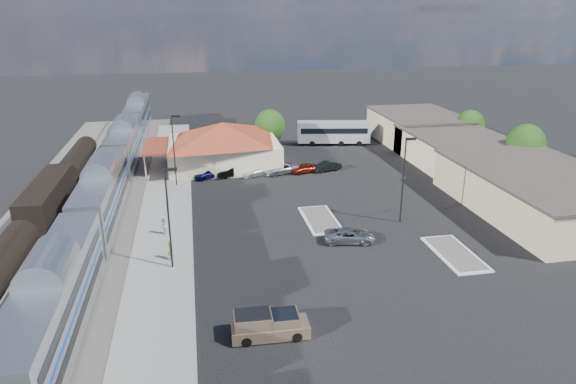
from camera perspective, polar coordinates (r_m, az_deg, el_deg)
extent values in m
plane|color=black|center=(51.40, -0.17, -4.34)|extent=(280.00, 280.00, 0.00)
cube|color=#4C4944|center=(59.35, -22.06, -2.42)|extent=(16.00, 100.00, 0.12)
cube|color=gray|center=(56.27, -13.43, -2.62)|extent=(5.50, 92.00, 0.18)
cube|color=silver|center=(36.75, -24.53, -11.38)|extent=(3.00, 20.00, 5.00)
cube|color=black|center=(38.17, -23.94, -14.95)|extent=(2.20, 16.00, 0.60)
cube|color=silver|center=(55.51, -19.87, -0.32)|extent=(3.00, 20.00, 5.00)
cube|color=black|center=(56.46, -19.55, -2.94)|extent=(2.20, 16.00, 0.60)
cube|color=silver|center=(75.46, -17.64, 5.04)|extent=(3.00, 20.00, 5.00)
cube|color=black|center=(76.16, -17.42, 3.05)|extent=(2.20, 16.00, 0.60)
cube|color=silver|center=(95.86, -16.33, 8.14)|extent=(3.00, 20.00, 5.00)
cube|color=black|center=(96.41, -16.17, 6.55)|extent=(2.20, 16.00, 0.60)
cube|color=black|center=(46.03, -29.36, -9.70)|extent=(2.20, 12.00, 0.60)
cube|color=black|center=(59.34, -25.15, -0.65)|extent=(2.80, 14.00, 3.60)
cube|color=black|center=(59.96, -24.89, -2.36)|extent=(2.20, 12.00, 0.60)
cylinder|color=black|center=(74.25, -22.36, 3.49)|extent=(2.80, 14.00, 2.80)
cube|color=black|center=(74.73, -22.18, 2.17)|extent=(2.20, 12.00, 0.60)
cube|color=beige|center=(72.83, -7.15, 4.30)|extent=(15.00, 12.00, 3.60)
pyramid|color=maroon|center=(72.08, -7.25, 6.68)|extent=(15.30, 12.24, 2.60)
cube|color=maroon|center=(72.51, -14.41, 4.99)|extent=(3.20, 9.60, 0.25)
cube|color=#C6B28C|center=(61.83, 26.27, -0.15)|extent=(14.00, 22.00, 4.20)
cube|color=#3F3833|center=(61.19, 26.58, 1.83)|extent=(14.40, 22.40, 0.30)
cube|color=#C6B28C|center=(76.24, 18.41, 4.29)|extent=(12.00, 18.00, 4.00)
cube|color=#3F3833|center=(75.74, 18.59, 5.85)|extent=(12.40, 18.40, 0.30)
cube|color=#C6B28C|center=(88.29, 14.14, 6.87)|extent=(12.00, 16.00, 4.50)
cube|color=#3F3833|center=(87.82, 14.27, 8.40)|extent=(12.40, 16.40, 0.30)
cube|color=silver|center=(53.96, 3.63, -3.09)|extent=(3.30, 7.50, 0.15)
cube|color=#4C4944|center=(53.93, 3.63, -3.01)|extent=(2.70, 6.90, 0.10)
cube|color=silver|center=(49.00, 18.07, -6.55)|extent=(3.30, 7.50, 0.15)
cube|color=#4C4944|center=(48.96, 18.08, -6.46)|extent=(2.70, 6.90, 0.10)
cylinder|color=black|center=(43.45, -13.11, -3.07)|extent=(0.16, 0.16, 9.00)
cube|color=black|center=(41.98, -12.88, 2.46)|extent=(1.00, 0.25, 0.22)
cylinder|color=black|center=(64.34, -12.55, 4.41)|extent=(0.16, 0.16, 9.00)
cube|color=black|center=(63.35, -12.38, 8.24)|extent=(1.00, 0.25, 0.22)
cylinder|color=black|center=(53.14, 12.66, 1.18)|extent=(0.16, 0.16, 9.00)
cube|color=black|center=(52.16, 13.52, 5.75)|extent=(1.00, 0.25, 0.22)
cylinder|color=#382314|center=(74.67, 24.58, 2.73)|extent=(0.30, 0.30, 2.86)
ellipsoid|color=#1D3F12|center=(73.99, 24.88, 4.79)|extent=(4.94, 4.94, 5.46)
cylinder|color=#382314|center=(86.06, 19.37, 5.36)|extent=(0.30, 0.30, 2.55)
ellipsoid|color=#1D3F12|center=(85.53, 19.56, 6.98)|extent=(4.41, 4.41, 4.87)
cylinder|color=#382314|center=(79.48, -2.01, 5.42)|extent=(0.30, 0.30, 2.73)
ellipsoid|color=#1D3F12|center=(78.86, -2.04, 7.29)|extent=(4.71, 4.71, 5.21)
cube|color=tan|center=(35.85, -1.99, -15.01)|extent=(5.31, 2.05, 0.86)
cube|color=tan|center=(35.47, -2.00, -14.12)|extent=(2.05, 1.87, 0.91)
cube|color=tan|center=(35.42, -2.01, -13.99)|extent=(2.57, 1.88, 1.05)
cylinder|color=black|center=(35.46, 1.00, -15.79)|extent=(0.70, 0.29, 0.69)
cylinder|color=black|center=(36.86, 0.52, -14.26)|extent=(0.70, 0.29, 0.69)
cylinder|color=black|center=(35.13, -4.64, -16.25)|extent=(0.70, 0.29, 0.69)
cylinder|color=black|center=(36.53, -4.87, -14.68)|extent=(0.70, 0.29, 0.69)
imported|color=#9B9CA2|center=(49.10, 6.86, -4.84)|extent=(5.14, 3.11, 1.33)
cube|color=silver|center=(84.19, 5.08, 6.67)|extent=(11.95, 4.53, 3.31)
cube|color=black|center=(84.10, 5.09, 6.94)|extent=(11.03, 4.40, 0.88)
cylinder|color=black|center=(83.99, 7.91, 5.37)|extent=(0.91, 0.44, 0.88)
cylinder|color=black|center=(86.17, 7.69, 5.75)|extent=(0.91, 0.44, 0.88)
cylinder|color=black|center=(83.20, 2.70, 5.40)|extent=(0.91, 0.44, 0.88)
cylinder|color=black|center=(85.40, 2.62, 5.78)|extent=(0.91, 0.44, 0.88)
imported|color=#A3C13C|center=(46.15, -12.92, -6.27)|extent=(0.68, 0.80, 1.87)
imported|color=white|center=(51.26, -13.69, -3.66)|extent=(0.87, 1.02, 1.84)
imported|color=#0B0C3B|center=(67.78, -8.81, 2.06)|extent=(4.26, 2.90, 1.35)
imported|color=black|center=(68.19, -6.14, 2.36)|extent=(4.84, 2.74, 1.51)
imported|color=white|center=(68.25, -3.43, 2.35)|extent=(4.79, 3.24, 1.29)
imported|color=#919299|center=(68.96, -0.83, 2.62)|extent=(5.52, 3.80, 1.40)
imported|color=maroon|center=(69.29, 1.82, 2.65)|extent=(4.06, 2.50, 1.29)
imported|color=black|center=(70.30, 4.32, 2.88)|extent=(4.34, 2.61, 1.35)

